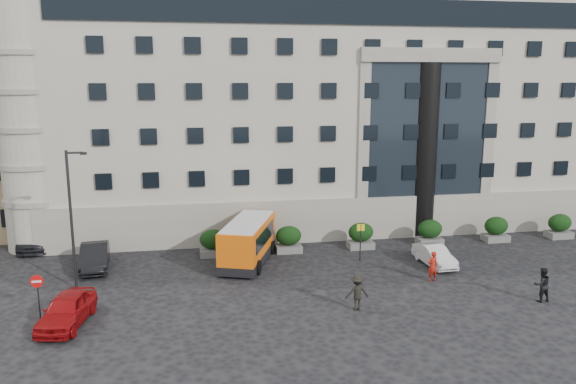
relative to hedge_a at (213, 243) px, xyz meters
name	(u,v)px	position (x,y,z in m)	size (l,w,h in m)	color
ground	(291,295)	(4.00, -7.80, -0.93)	(120.00, 120.00, 0.00)	black
civic_building	(313,110)	(10.00, 14.20, 8.07)	(44.00, 24.00, 18.00)	#A19D8E
entrance_column	(425,151)	(16.00, 2.50, 5.57)	(1.80, 1.80, 13.00)	black
hedge_a	(213,243)	(0.00, 0.00, 0.00)	(1.80, 1.26, 1.84)	#61615E
hedge_b	(289,239)	(5.20, 0.00, 0.00)	(1.80, 1.26, 1.84)	#61615E
hedge_c	(361,235)	(10.40, 0.00, 0.00)	(1.80, 1.26, 1.84)	#61615E
hedge_d	(430,232)	(15.60, 0.00, 0.00)	(1.80, 1.26, 1.84)	#61615E
hedge_e	(496,229)	(20.80, 0.00, 0.00)	(1.80, 1.26, 1.84)	#61615E
hedge_f	(559,226)	(26.00, 0.00, 0.00)	(1.80, 1.26, 1.84)	#61615E
street_lamp	(72,215)	(-7.94, -4.80, 3.44)	(1.16, 0.18, 8.00)	#262628
bus_stop_sign	(361,236)	(9.50, -2.80, 0.80)	(0.50, 0.08, 2.52)	#262628
no_entry_sign	(37,288)	(-9.00, -8.84, 0.72)	(0.64, 0.16, 2.32)	#262628
minibus	(248,240)	(2.20, -1.83, 0.61)	(4.45, 7.08, 2.80)	#E55C0A
red_truck	(106,216)	(-8.00, 7.48, 0.41)	(2.36, 4.90, 2.62)	maroon
parked_car_a	(67,310)	(-7.50, -9.76, -0.15)	(1.83, 4.56, 1.55)	#970B0D
parked_car_b	(95,257)	(-7.50, -1.34, -0.15)	(1.65, 4.75, 1.56)	black
parked_car_c	(38,238)	(-12.24, 4.06, -0.19)	(2.06, 5.06, 1.47)	black
parked_car_d	(97,221)	(-8.79, 8.20, -0.19)	(2.46, 5.33, 1.48)	black
white_taxi	(434,255)	(14.00, -4.38, -0.28)	(1.37, 3.92, 1.29)	silver
pedestrian_a	(433,266)	(12.65, -7.07, -0.02)	(0.67, 0.44, 1.83)	#A81B10
pedestrian_b	(542,285)	(17.13, -11.04, 0.02)	(0.92, 0.72, 1.90)	black
pedestrian_c	(357,292)	(7.00, -10.42, 0.02)	(1.22, 0.70, 1.89)	black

